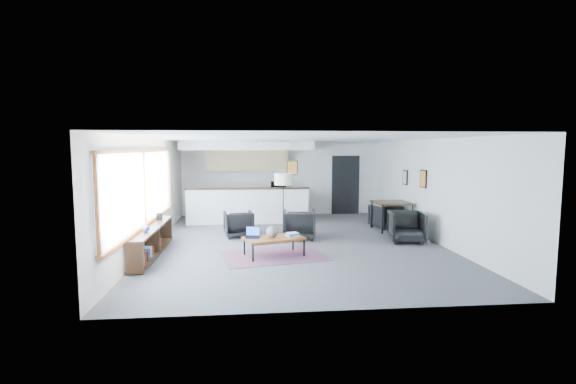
{
  "coord_description": "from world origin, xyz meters",
  "views": [
    {
      "loc": [
        -1.16,
        -10.28,
        2.36
      ],
      "look_at": [
        -0.15,
        0.4,
        1.23
      ],
      "focal_mm": 26.0,
      "sensor_mm": 36.0,
      "label": 1
    }
  ],
  "objects": [
    {
      "name": "room",
      "position": [
        0.0,
        0.0,
        1.3
      ],
      "size": [
        7.02,
        9.02,
        2.62
      ],
      "color": "#49494B",
      "rests_on": "ground"
    },
    {
      "name": "wall_art_lower",
      "position": [
        3.47,
        0.4,
        1.55
      ],
      "size": [
        0.03,
        0.38,
        0.48
      ],
      "color": "black",
      "rests_on": "room"
    },
    {
      "name": "book_stack",
      "position": [
        -0.2,
        -1.24,
        0.46
      ],
      "size": [
        0.34,
        0.3,
        0.09
      ],
      "rotation": [
        0.0,
        0.0,
        0.32
      ],
      "color": "silver",
      "rests_on": "coffee_table"
    },
    {
      "name": "dining_chair_near",
      "position": [
        2.79,
        -0.26,
        0.36
      ],
      "size": [
        0.81,
        0.77,
        0.73
      ],
      "primitive_type": "imported",
      "rotation": [
        0.0,
        0.0,
        -0.16
      ],
      "color": "black",
      "rests_on": "floor"
    },
    {
      "name": "kilim_rug",
      "position": [
        -0.62,
        -1.31,
        0.01
      ],
      "size": [
        2.45,
        1.9,
        0.01
      ],
      "rotation": [
        0.0,
        0.0,
        0.2
      ],
      "color": "#563043",
      "rests_on": "floor"
    },
    {
      "name": "track_light",
      "position": [
        -0.59,
        2.2,
        2.53
      ],
      "size": [
        1.6,
        0.07,
        0.15
      ],
      "color": "silver",
      "rests_on": "room"
    },
    {
      "name": "dining_table",
      "position": [
        2.92,
        1.25,
        0.76
      ],
      "size": [
        1.03,
        1.03,
        0.83
      ],
      "rotation": [
        0.0,
        0.0,
        0.05
      ],
      "color": "black",
      "rests_on": "floor"
    },
    {
      "name": "wall_art_upper",
      "position": [
        3.47,
        1.7,
        1.5
      ],
      "size": [
        0.03,
        0.34,
        0.44
      ],
      "color": "black",
      "rests_on": "room"
    },
    {
      "name": "coaster",
      "position": [
        -0.56,
        -1.59,
        0.42
      ],
      "size": [
        0.12,
        0.12,
        0.01
      ],
      "rotation": [
        0.0,
        0.0,
        -0.29
      ],
      "color": "#E5590C",
      "rests_on": "coffee_table"
    },
    {
      "name": "kitchenette",
      "position": [
        -1.2,
        3.71,
        1.38
      ],
      "size": [
        4.2,
        1.96,
        2.6
      ],
      "color": "white",
      "rests_on": "floor"
    },
    {
      "name": "armchair_left",
      "position": [
        -1.45,
        0.79,
        0.38
      ],
      "size": [
        0.84,
        0.8,
        0.76
      ],
      "primitive_type": "imported",
      "rotation": [
        0.0,
        0.0,
        3.3
      ],
      "color": "black",
      "rests_on": "floor"
    },
    {
      "name": "floor_lamp",
      "position": [
        -0.23,
        0.97,
        1.46
      ],
      "size": [
        0.55,
        0.55,
        1.68
      ],
      "rotation": [
        0.0,
        0.0,
        0.14
      ],
      "color": "black",
      "rests_on": "floor"
    },
    {
      "name": "window",
      "position": [
        -3.46,
        -0.9,
        1.46
      ],
      "size": [
        0.1,
        5.95,
        1.66
      ],
      "color": "#8CBFFF",
      "rests_on": "room"
    },
    {
      "name": "microwave",
      "position": [
        -0.14,
        4.15,
        1.1
      ],
      "size": [
        0.52,
        0.31,
        0.34
      ],
      "primitive_type": "imported",
      "rotation": [
        0.0,
        0.0,
        0.07
      ],
      "color": "black",
      "rests_on": "kitchenette"
    },
    {
      "name": "dining_chair_far",
      "position": [
        2.88,
        1.64,
        0.33
      ],
      "size": [
        0.8,
        0.78,
        0.66
      ],
      "primitive_type": "imported",
      "rotation": [
        0.0,
        0.0,
        3.49
      ],
      "color": "black",
      "rests_on": "floor"
    },
    {
      "name": "laptop",
      "position": [
        -1.09,
        -1.24,
        0.48
      ],
      "size": [
        0.35,
        0.3,
        0.23
      ],
      "rotation": [
        0.0,
        0.0,
        -0.13
      ],
      "color": "black",
      "rests_on": "coffee_table"
    },
    {
      "name": "ceramic_pot",
      "position": [
        -0.67,
        -1.35,
        0.55
      ],
      "size": [
        0.26,
        0.26,
        0.26
      ],
      "rotation": [
        0.0,
        0.0,
        -0.37
      ],
      "color": "gray",
      "rests_on": "coffee_table"
    },
    {
      "name": "armchair_right",
      "position": [
        0.15,
        0.4,
        0.42
      ],
      "size": [
        0.89,
        0.84,
        0.84
      ],
      "primitive_type": "imported",
      "rotation": [
        0.0,
        0.0,
        3.03
      ],
      "color": "black",
      "rests_on": "floor"
    },
    {
      "name": "console",
      "position": [
        -3.3,
        -1.05,
        0.33
      ],
      "size": [
        0.35,
        3.0,
        0.8
      ],
      "color": "black",
      "rests_on": "floor"
    },
    {
      "name": "doorway",
      "position": [
        2.3,
        4.42,
        1.07
      ],
      "size": [
        1.1,
        0.12,
        2.15
      ],
      "color": "black",
      "rests_on": "room"
    },
    {
      "name": "coffee_table",
      "position": [
        -0.62,
        -1.31,
        0.39
      ],
      "size": [
        1.42,
        1.05,
        0.42
      ],
      "rotation": [
        0.0,
        0.0,
        0.31
      ],
      "color": "brown",
      "rests_on": "floor"
    }
  ]
}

